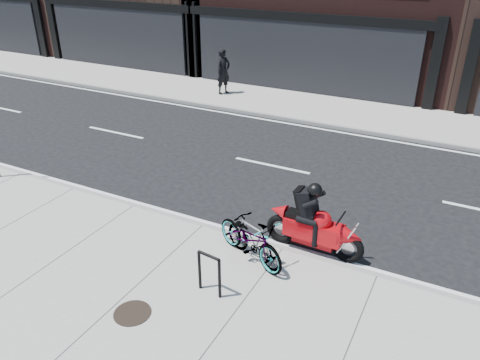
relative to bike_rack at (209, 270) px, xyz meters
The scene contains 9 objects.
ground 4.17m from the bike_rack, 109.01° to the left, with size 120.00×120.00×0.00m, color black.
sidewalk_near 1.83m from the bike_rack, 140.60° to the right, with size 60.00×6.00×0.13m, color gray.
sidewalk_far 11.74m from the bike_rack, 96.58° to the left, with size 60.00×3.50×0.13m, color gray.
bike_rack is the anchor object (origin of this frame).
bicycle_front 1.31m from the bike_rack, 81.43° to the left, with size 0.65×1.86×0.98m, color gray.
bicycle_rear 1.32m from the bike_rack, 78.34° to the left, with size 0.44×1.58×0.95m, color gray.
motorcycle 2.64m from the bike_rack, 60.60° to the left, with size 2.19×0.52×1.64m.
pedestrian 13.03m from the bike_rack, 117.93° to the left, with size 0.70×0.46×1.91m, color black.
manhole_cover 1.53m from the bike_rack, 130.02° to the right, with size 0.66×0.66×0.01m, color black.
Camera 1 is at (4.97, -9.71, 5.92)m, focal length 35.00 mm.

